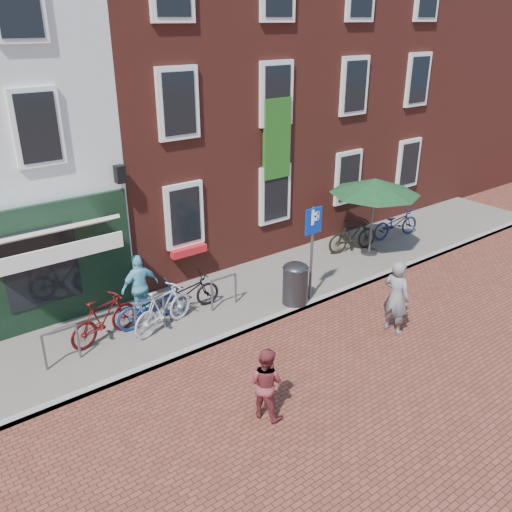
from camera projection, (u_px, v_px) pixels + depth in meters
ground at (236, 337)px, 12.32m from camera, size 80.00×80.00×0.00m
sidewalk at (234, 298)px, 13.94m from camera, size 24.00×3.00×0.10m
building_brick_mid at (155, 77)px, 16.52m from camera, size 6.00×8.00×10.00m
building_brick_right at (302, 67)px, 19.84m from camera, size 6.00×8.00×10.00m
filler_right at (413, 72)px, 23.64m from camera, size 7.00×8.00×9.00m
litter_bin at (295, 281)px, 13.37m from camera, size 0.63×0.63×1.16m
parking_sign at (313, 237)px, 13.15m from camera, size 0.50×0.08×2.44m
parasol at (375, 183)px, 15.60m from camera, size 2.63×2.63×2.44m
woman at (396, 297)px, 12.22m from camera, size 0.49×0.68×1.76m
boy at (266, 383)px, 9.63m from camera, size 0.75×0.83×1.41m
cafe_person at (140, 287)px, 12.66m from camera, size 0.95×0.43×1.60m
bicycle_1 at (104, 319)px, 11.87m from camera, size 1.79×0.89×1.03m
bicycle_2 at (153, 305)px, 12.52m from camera, size 1.80×0.69×0.93m
bicycle_3 at (163, 308)px, 12.29m from camera, size 1.79×0.93×1.03m
bicycle_4 at (185, 293)px, 13.07m from camera, size 1.83×0.80×0.93m
bicycle_5 at (353, 235)px, 16.44m from camera, size 1.78×0.81×1.03m
bicycle_6 at (396, 223)px, 17.53m from camera, size 1.84×0.87×0.93m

